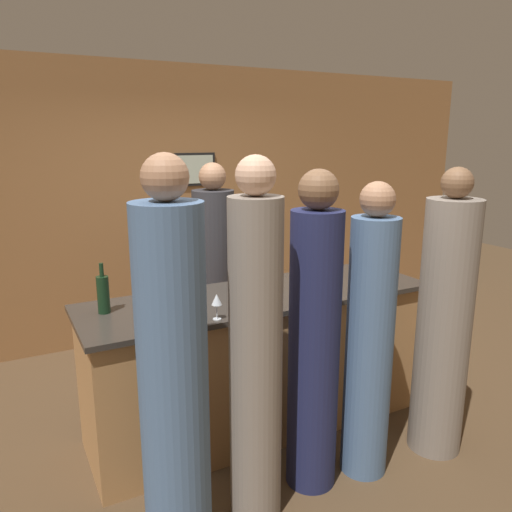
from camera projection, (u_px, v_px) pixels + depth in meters
The scene contains 16 objects.
ground_plane at pixel (260, 422), 3.74m from camera, with size 14.00×14.00×0.00m, color #4C3823.
back_wall at pixel (167, 204), 5.19m from camera, with size 8.00×0.08×2.80m.
bar_counter at pixel (260, 360), 3.62m from camera, with size 2.51×0.78×1.01m.
bartender at pixel (214, 279), 4.35m from camera, with size 0.36×0.36×1.88m.
guest_0 at pixel (444, 325), 3.25m from camera, with size 0.35×0.35×1.91m.
guest_1 at pixel (256, 356), 2.64m from camera, with size 0.28×0.28×2.00m.
guest_2 at pixel (369, 342), 3.02m from camera, with size 0.29×0.29×1.84m.
guest_3 at pixel (173, 375), 2.44m from camera, with size 0.35×0.35×2.02m.
guest_4 at pixel (314, 343), 2.90m from camera, with size 0.30×0.30×1.92m.
wine_bottle_0 at pixel (103, 294), 3.10m from camera, with size 0.08×0.08×0.32m.
wine_glass_0 at pixel (217, 300), 2.98m from camera, with size 0.06×0.06×0.16m.
wine_glass_1 at pixel (327, 273), 3.55m from camera, with size 0.07×0.07×0.16m.
wine_glass_2 at pixel (354, 263), 3.85m from camera, with size 0.07×0.07×0.17m.
wine_glass_3 at pixel (179, 298), 3.00m from camera, with size 0.07×0.07×0.17m.
wine_glass_4 at pixel (251, 277), 3.42m from camera, with size 0.07×0.07×0.18m.
wine_glass_5 at pixel (387, 274), 3.61m from camera, with size 0.07×0.07×0.14m.
Camera 1 is at (-1.58, -2.94, 2.09)m, focal length 35.00 mm.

